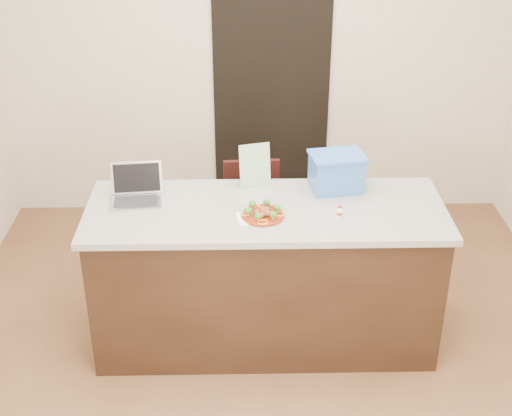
{
  "coord_description": "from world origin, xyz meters",
  "views": [
    {
      "loc": [
        -0.13,
        -3.32,
        2.85
      ],
      "look_at": [
        -0.06,
        0.2,
        0.95
      ],
      "focal_mm": 50.0,
      "sensor_mm": 36.0,
      "label": 1
    }
  ],
  "objects_px": {
    "chair": "(252,215)",
    "island": "(265,275)",
    "napkin": "(251,218)",
    "laptop": "(136,190)",
    "plate": "(263,215)",
    "blue_box": "(337,172)",
    "yogurt_bottle": "(339,212)"
  },
  "relations": [
    {
      "from": "laptop",
      "to": "island",
      "type": "bearing_deg",
      "value": -15.89
    },
    {
      "from": "plate",
      "to": "napkin",
      "type": "bearing_deg",
      "value": -165.79
    },
    {
      "from": "island",
      "to": "chair",
      "type": "xyz_separation_m",
      "value": [
        -0.07,
        0.7,
        0.03
      ]
    },
    {
      "from": "plate",
      "to": "chair",
      "type": "height_order",
      "value": "plate"
    },
    {
      "from": "island",
      "to": "blue_box",
      "type": "distance_m",
      "value": 0.75
    },
    {
      "from": "island",
      "to": "plate",
      "type": "distance_m",
      "value": 0.48
    },
    {
      "from": "island",
      "to": "blue_box",
      "type": "bearing_deg",
      "value": 28.72
    },
    {
      "from": "napkin",
      "to": "yogurt_bottle",
      "type": "height_order",
      "value": "yogurt_bottle"
    },
    {
      "from": "napkin",
      "to": "chair",
      "type": "height_order",
      "value": "napkin"
    },
    {
      "from": "island",
      "to": "blue_box",
      "type": "xyz_separation_m",
      "value": [
        0.43,
        0.23,
        0.57
      ]
    },
    {
      "from": "yogurt_bottle",
      "to": "blue_box",
      "type": "distance_m",
      "value": 0.35
    },
    {
      "from": "napkin",
      "to": "chair",
      "type": "relative_size",
      "value": 0.17
    },
    {
      "from": "napkin",
      "to": "island",
      "type": "bearing_deg",
      "value": 52.4
    },
    {
      "from": "plate",
      "to": "yogurt_bottle",
      "type": "bearing_deg",
      "value": -1.14
    },
    {
      "from": "laptop",
      "to": "chair",
      "type": "height_order",
      "value": "laptop"
    },
    {
      "from": "island",
      "to": "napkin",
      "type": "height_order",
      "value": "napkin"
    },
    {
      "from": "yogurt_bottle",
      "to": "laptop",
      "type": "bearing_deg",
      "value": 168.27
    },
    {
      "from": "yogurt_bottle",
      "to": "laptop",
      "type": "relative_size",
      "value": 0.21
    },
    {
      "from": "chair",
      "to": "island",
      "type": "bearing_deg",
      "value": -87.87
    },
    {
      "from": "chair",
      "to": "yogurt_bottle",
      "type": "bearing_deg",
      "value": -62.94
    },
    {
      "from": "island",
      "to": "napkin",
      "type": "relative_size",
      "value": 14.17
    },
    {
      "from": "napkin",
      "to": "laptop",
      "type": "relative_size",
      "value": 0.46
    },
    {
      "from": "plate",
      "to": "laptop",
      "type": "distance_m",
      "value": 0.77
    },
    {
      "from": "blue_box",
      "to": "plate",
      "type": "bearing_deg",
      "value": -152.95
    },
    {
      "from": "island",
      "to": "yogurt_bottle",
      "type": "distance_m",
      "value": 0.64
    },
    {
      "from": "island",
      "to": "plate",
      "type": "xyz_separation_m",
      "value": [
        -0.02,
        -0.1,
        0.47
      ]
    },
    {
      "from": "plate",
      "to": "chair",
      "type": "distance_m",
      "value": 0.91
    },
    {
      "from": "plate",
      "to": "blue_box",
      "type": "bearing_deg",
      "value": 36.49
    },
    {
      "from": "island",
      "to": "blue_box",
      "type": "relative_size",
      "value": 5.89
    },
    {
      "from": "blue_box",
      "to": "chair",
      "type": "height_order",
      "value": "blue_box"
    },
    {
      "from": "plate",
      "to": "yogurt_bottle",
      "type": "relative_size",
      "value": 3.73
    },
    {
      "from": "island",
      "to": "laptop",
      "type": "xyz_separation_m",
      "value": [
        -0.75,
        0.13,
        0.51
      ]
    }
  ]
}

